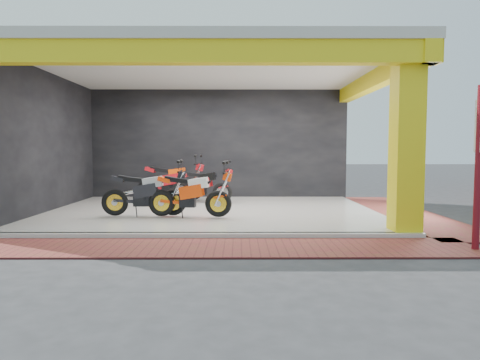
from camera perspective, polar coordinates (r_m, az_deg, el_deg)
The scene contains 16 objects.
ground at distance 8.80m, azimuth -4.50°, elevation -6.42°, with size 80.00×80.00×0.00m, color #2D2D30.
showroom_floor at distance 10.76m, azimuth -3.70°, elevation -4.24°, with size 8.00×6.00×0.10m, color silver.
showroom_ceiling at distance 10.83m, azimuth -3.79°, elevation 14.69°, with size 8.40×6.40×0.20m, color beige.
back_wall at distance 13.74m, azimuth -2.94°, elevation 4.66°, with size 8.20×0.20×3.50m, color black.
left_wall at distance 11.64m, azimuth -24.38°, elevation 4.43°, with size 0.20×6.20×3.50m, color black.
corner_column at distance 8.46m, azimuth 21.32°, elevation 4.81°, with size 0.50×0.50×3.50m, color yellow.
header_beam_front at distance 7.84m, azimuth -5.21°, elevation 16.58°, with size 8.40×0.30×0.40m, color yellow.
header_beam_right at distance 11.27m, azimuth 17.50°, elevation 12.55°, with size 0.30×6.40×0.40m, color yellow.
floor_kerb at distance 7.79m, azimuth -5.07°, elevation -7.42°, with size 8.00×0.20×0.10m, color silver.
paver_front at distance 7.04m, azimuth -5.61°, elevation -8.95°, with size 9.00×1.40×0.03m, color maroon.
paver_right at distance 11.51m, azimuth 20.96°, elevation -4.13°, with size 1.40×7.00×0.03m, color maroon.
signpost at distance 7.63m, azimuth 29.21°, elevation 2.21°, with size 0.10×0.36×2.59m.
moto_hero at distance 9.37m, azimuth -2.91°, elevation -1.44°, with size 1.97×0.73×1.20m, color #FA430A, non-canonical shape.
moto_row_a at distance 9.70m, azimuth -8.96°, elevation -1.25°, with size 2.00×0.74×1.22m, color black, non-canonical shape.
moto_row_b at distance 11.99m, azimuth -2.38°, elevation -0.36°, with size 1.90×0.70×1.16m, color red, non-canonical shape.
moto_row_c at distance 12.62m, azimuth -6.33°, elevation 0.18°, with size 2.14×0.79×1.31m, color red, non-canonical shape.
Camera 1 is at (0.66, -8.63, 1.59)m, focal length 32.00 mm.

